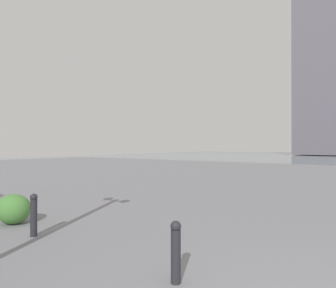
# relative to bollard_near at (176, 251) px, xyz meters

# --- Properties ---
(bollard_near) EXTENTS (0.13, 0.13, 0.74)m
(bollard_near) POSITION_rel_bollard_near_xyz_m (0.00, 0.00, 0.00)
(bollard_near) COLOR #232328
(bollard_near) RESTS_ON ground
(bollard_mid) EXTENTS (0.13, 0.13, 0.77)m
(bollard_mid) POSITION_rel_bollard_near_xyz_m (3.15, -0.05, 0.01)
(bollard_mid) COLOR #232328
(bollard_mid) RESTS_ON ground
(shrub_low) EXTENTS (0.73, 0.66, 0.62)m
(shrub_low) POSITION_rel_bollard_near_xyz_m (4.32, -0.29, -0.08)
(shrub_low) COLOR #477F38
(shrub_low) RESTS_ON ground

